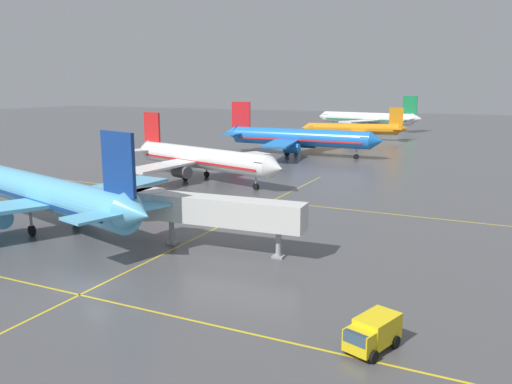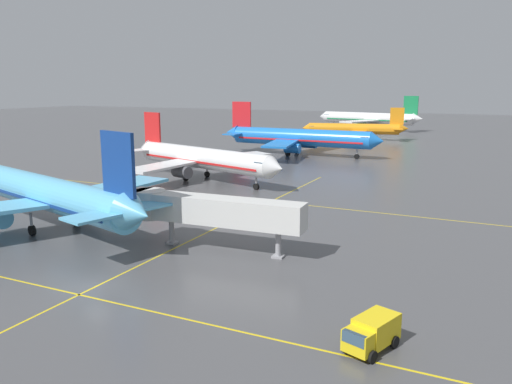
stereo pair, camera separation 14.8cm
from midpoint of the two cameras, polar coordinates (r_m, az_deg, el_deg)
ground_plane at (r=45.62m, az=-17.14°, el=-9.94°), size 600.00×600.00×0.00m
airliner_front_gate at (r=64.47m, az=-22.19°, el=-0.15°), size 38.66×32.95×12.20m
airliner_second_row at (r=91.41m, az=-6.02°, el=3.75°), size 36.14×30.85×11.45m
airliner_third_row at (r=124.18m, az=4.76°, el=6.03°), size 40.29×34.86×12.56m
airliner_far_left_stand at (r=162.42m, az=10.94°, el=6.87°), size 32.06×27.23×10.04m
airliner_far_right_stand at (r=200.94m, az=12.41°, el=7.98°), size 41.46×35.32×12.92m
taxiway_markings at (r=58.30m, az=-5.88°, el=-4.73°), size 113.16×82.87×0.01m
service_truck_red_van at (r=34.36m, az=12.78°, el=-14.92°), size 3.17×4.48×2.10m
jet_bridge at (r=52.77m, az=-6.05°, el=-1.92°), size 19.31×4.11×5.58m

